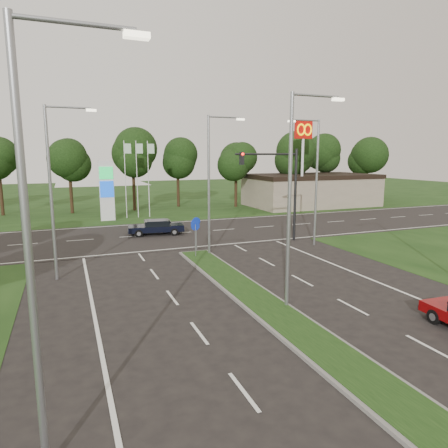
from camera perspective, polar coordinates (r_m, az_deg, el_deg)
name	(u,v)px	position (r m, az deg, el deg)	size (l,w,h in m)	color
ground	(369,385)	(13.06, 19.95, -20.76)	(160.00, 160.00, 0.00)	black
verge_far	(121,198)	(64.06, -14.57, 3.64)	(160.00, 50.00, 0.02)	black
cross_road	(168,234)	(33.80, -7.94, -1.42)	(160.00, 12.00, 0.02)	black
median_kerb	(295,328)	(15.87, 10.10, -14.37)	(2.00, 26.00, 0.12)	slate
commercial_building	(311,190)	(53.51, 12.31, 4.73)	(16.00, 9.00, 4.00)	gray
streetlight_median_near	(294,191)	(16.79, 9.95, 4.73)	(2.53, 0.22, 9.00)	gray
streetlight_median_far	(212,178)	(25.82, -1.77, 6.59)	(2.53, 0.22, 9.00)	gray
streetlight_left_near	(38,232)	(8.39, -25.01, -1.00)	(2.53, 0.22, 9.00)	gray
streetlight_left_far	(54,184)	(22.31, -23.07, 5.32)	(2.53, 0.22, 9.00)	gray
streetlight_right_far	(314,176)	(29.40, 12.78, 6.75)	(2.53, 0.22, 9.00)	gray
traffic_signal	(281,181)	(30.26, 8.08, 6.16)	(5.10, 0.42, 7.00)	black
median_signs	(196,229)	(26.29, -4.08, -0.76)	(1.16, 1.76, 2.38)	gray
gas_pylon	(109,189)	(41.62, -16.12, 4.83)	(5.80, 1.26, 8.00)	silver
mcdonalds_sign	(303,142)	(47.78, 11.24, 11.37)	(2.20, 0.47, 10.40)	silver
treeline_far	(135,153)	(48.82, -12.54, 9.93)	(6.00, 6.00, 9.90)	black
navy_sedan	(156,227)	(33.54, -9.66, -0.41)	(4.67, 2.43, 1.23)	black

